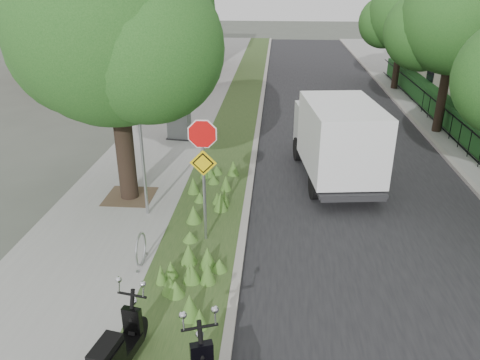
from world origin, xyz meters
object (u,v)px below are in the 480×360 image
(sign_assembly, at_px, (203,156))
(utility_cabinet, at_px, (179,124))
(box_truck, at_px, (337,137))
(scooter_near, at_px, (113,359))

(sign_assembly, height_order, utility_cabinet, sign_assembly)
(sign_assembly, xyz_separation_m, box_truck, (3.58, 4.22, -0.85))
(sign_assembly, relative_size, box_truck, 0.62)
(scooter_near, height_order, box_truck, box_truck)
(scooter_near, distance_m, box_truck, 9.80)
(sign_assembly, bearing_deg, scooter_near, -100.60)
(sign_assembly, distance_m, box_truck, 5.60)
(sign_assembly, bearing_deg, utility_cabinet, 105.85)
(utility_cabinet, bearing_deg, scooter_near, -83.73)
(box_truck, xyz_separation_m, utility_cabinet, (-5.75, 3.42, -0.75))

